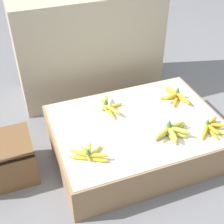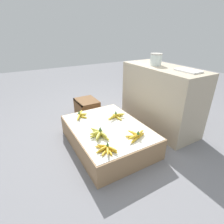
{
  "view_description": "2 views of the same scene",
  "coord_description": "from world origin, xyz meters",
  "px_view_note": "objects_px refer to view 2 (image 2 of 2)",
  "views": [
    {
      "loc": [
        -0.7,
        -1.39,
        1.55
      ],
      "look_at": [
        -0.15,
        0.08,
        0.32
      ],
      "focal_mm": 50.0,
      "sensor_mm": 36.0,
      "label": 1
    },
    {
      "loc": [
        1.55,
        -0.83,
        1.28
      ],
      "look_at": [
        -0.14,
        0.14,
        0.34
      ],
      "focal_mm": 28.0,
      "sensor_mm": 36.0,
      "label": 2
    }
  ],
  "objects_px": {
    "banana_bunch_front_right": "(106,149)",
    "banana_bunch_middle_midleft": "(116,116)",
    "wooden_crate": "(87,108)",
    "glass_jar": "(156,59)",
    "banana_bunch_middle_right": "(136,135)",
    "banana_bunch_front_left": "(81,115)",
    "banana_bunch_front_midright": "(99,134)",
    "foam_tray_white": "(188,71)"
  },
  "relations": [
    {
      "from": "wooden_crate",
      "to": "banana_bunch_front_right",
      "type": "height_order",
      "value": "banana_bunch_front_right"
    },
    {
      "from": "wooden_crate",
      "to": "banana_bunch_middle_right",
      "type": "height_order",
      "value": "banana_bunch_middle_right"
    },
    {
      "from": "banana_bunch_front_midright",
      "to": "banana_bunch_front_right",
      "type": "relative_size",
      "value": 1.24
    },
    {
      "from": "wooden_crate",
      "to": "glass_jar",
      "type": "xyz_separation_m",
      "value": [
        0.68,
        0.73,
        0.79
      ]
    },
    {
      "from": "banana_bunch_middle_midleft",
      "to": "banana_bunch_middle_right",
      "type": "relative_size",
      "value": 0.98
    },
    {
      "from": "banana_bunch_front_right",
      "to": "banana_bunch_front_left",
      "type": "bearing_deg",
      "value": 176.67
    },
    {
      "from": "wooden_crate",
      "to": "glass_jar",
      "type": "height_order",
      "value": "glass_jar"
    },
    {
      "from": "wooden_crate",
      "to": "banana_bunch_front_right",
      "type": "bearing_deg",
      "value": -14.28
    },
    {
      "from": "wooden_crate",
      "to": "glass_jar",
      "type": "bearing_deg",
      "value": 47.27
    },
    {
      "from": "banana_bunch_front_left",
      "to": "glass_jar",
      "type": "bearing_deg",
      "value": 78.93
    },
    {
      "from": "banana_bunch_front_right",
      "to": "foam_tray_white",
      "type": "xyz_separation_m",
      "value": [
        -0.13,
        1.12,
        0.58
      ]
    },
    {
      "from": "banana_bunch_front_left",
      "to": "glass_jar",
      "type": "xyz_separation_m",
      "value": [
        0.2,
        1.01,
        0.64
      ]
    },
    {
      "from": "wooden_crate",
      "to": "banana_bunch_middle_midleft",
      "type": "bearing_deg",
      "value": 8.13
    },
    {
      "from": "banana_bunch_middle_midleft",
      "to": "foam_tray_white",
      "type": "xyz_separation_m",
      "value": [
        0.4,
        0.7,
        0.57
      ]
    },
    {
      "from": "wooden_crate",
      "to": "banana_bunch_front_midright",
      "type": "bearing_deg",
      "value": -15.07
    },
    {
      "from": "banana_bunch_front_left",
      "to": "banana_bunch_front_right",
      "type": "relative_size",
      "value": 1.0
    },
    {
      "from": "banana_bunch_front_right",
      "to": "banana_bunch_middle_midleft",
      "type": "xyz_separation_m",
      "value": [
        -0.53,
        0.43,
        0.0
      ]
    },
    {
      "from": "banana_bunch_front_left",
      "to": "banana_bunch_middle_midleft",
      "type": "height_order",
      "value": "banana_bunch_middle_midleft"
    },
    {
      "from": "banana_bunch_front_right",
      "to": "banana_bunch_middle_midleft",
      "type": "height_order",
      "value": "banana_bunch_middle_midleft"
    },
    {
      "from": "glass_jar",
      "to": "banana_bunch_middle_right",
      "type": "bearing_deg",
      "value": -51.56
    },
    {
      "from": "banana_bunch_front_left",
      "to": "banana_bunch_front_right",
      "type": "bearing_deg",
      "value": -3.33
    },
    {
      "from": "banana_bunch_front_right",
      "to": "wooden_crate",
      "type": "bearing_deg",
      "value": 165.72
    },
    {
      "from": "banana_bunch_front_right",
      "to": "banana_bunch_middle_right",
      "type": "distance_m",
      "value": 0.37
    },
    {
      "from": "banana_bunch_middle_midleft",
      "to": "banana_bunch_middle_right",
      "type": "distance_m",
      "value": 0.49
    },
    {
      "from": "glass_jar",
      "to": "foam_tray_white",
      "type": "distance_m",
      "value": 0.47
    },
    {
      "from": "wooden_crate",
      "to": "glass_jar",
      "type": "relative_size",
      "value": 2.5
    },
    {
      "from": "foam_tray_white",
      "to": "banana_bunch_front_left",
      "type": "bearing_deg",
      "value": -121.25
    },
    {
      "from": "banana_bunch_front_right",
      "to": "banana_bunch_middle_midleft",
      "type": "relative_size",
      "value": 0.87
    },
    {
      "from": "wooden_crate",
      "to": "banana_bunch_front_right",
      "type": "relative_size",
      "value": 1.79
    },
    {
      "from": "banana_bunch_middle_right",
      "to": "glass_jar",
      "type": "bearing_deg",
      "value": 128.44
    },
    {
      "from": "banana_bunch_middle_right",
      "to": "glass_jar",
      "type": "xyz_separation_m",
      "value": [
        -0.54,
        0.68,
        0.64
      ]
    },
    {
      "from": "banana_bunch_front_left",
      "to": "banana_bunch_front_right",
      "type": "xyz_separation_m",
      "value": [
        0.78,
        -0.05,
        -0.0
      ]
    },
    {
      "from": "banana_bunch_middle_right",
      "to": "foam_tray_white",
      "type": "xyz_separation_m",
      "value": [
        -0.09,
        0.75,
        0.57
      ]
    },
    {
      "from": "banana_bunch_front_left",
      "to": "wooden_crate",
      "type": "bearing_deg",
      "value": 150.09
    },
    {
      "from": "banana_bunch_middle_midleft",
      "to": "banana_bunch_front_left",
      "type": "bearing_deg",
      "value": -123.62
    },
    {
      "from": "banana_bunch_front_left",
      "to": "glass_jar",
      "type": "height_order",
      "value": "glass_jar"
    },
    {
      "from": "banana_bunch_middle_right",
      "to": "foam_tray_white",
      "type": "relative_size",
      "value": 0.91
    },
    {
      "from": "wooden_crate",
      "to": "banana_bunch_front_midright",
      "type": "relative_size",
      "value": 1.45
    },
    {
      "from": "banana_bunch_middle_midleft",
      "to": "wooden_crate",
      "type": "bearing_deg",
      "value": -171.87
    },
    {
      "from": "banana_bunch_middle_right",
      "to": "glass_jar",
      "type": "relative_size",
      "value": 1.65
    },
    {
      "from": "banana_bunch_front_left",
      "to": "banana_bunch_front_midright",
      "type": "relative_size",
      "value": 0.8
    },
    {
      "from": "banana_bunch_front_right",
      "to": "glass_jar",
      "type": "distance_m",
      "value": 1.37
    }
  ]
}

